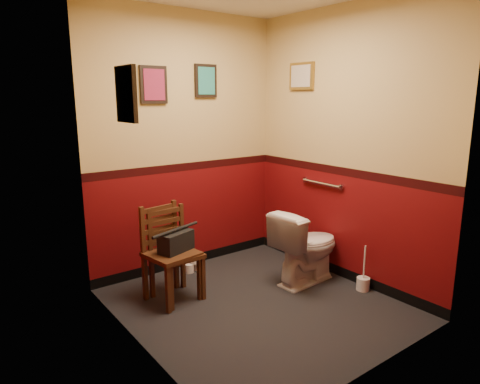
{
  "coord_description": "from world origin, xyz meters",
  "views": [
    {
      "loc": [
        -2.25,
        -2.74,
        1.83
      ],
      "look_at": [
        0.0,
        0.25,
        1.0
      ],
      "focal_mm": 32.0,
      "sensor_mm": 36.0,
      "label": 1
    }
  ],
  "objects": [
    {
      "name": "framed_print_left",
      "position": [
        -1.08,
        0.1,
        1.85
      ],
      "size": [
        0.04,
        0.3,
        0.38
      ],
      "color": "black",
      "rests_on": "wall_left"
    },
    {
      "name": "framed_print_right",
      "position": [
        1.08,
        0.6,
        2.05
      ],
      "size": [
        0.04,
        0.34,
        0.28
      ],
      "color": "olive",
      "rests_on": "wall_right"
    },
    {
      "name": "toilet",
      "position": [
        0.72,
        0.1,
        0.37
      ],
      "size": [
        0.78,
        0.46,
        0.74
      ],
      "primitive_type": "imported",
      "rotation": [
        0.0,
        0.0,
        1.63
      ],
      "color": "white",
      "rests_on": "floor"
    },
    {
      "name": "handbag",
      "position": [
        -0.5,
        0.55,
        0.55
      ],
      "size": [
        0.36,
        0.25,
        0.24
      ],
      "rotation": [
        0.0,
        0.0,
        0.31
      ],
      "color": "black",
      "rests_on": "chair_right"
    },
    {
      "name": "framed_print_back_a",
      "position": [
        -0.35,
        1.18,
        1.95
      ],
      "size": [
        0.28,
        0.04,
        0.36
      ],
      "color": "black",
      "rests_on": "wall_back"
    },
    {
      "name": "toilet_brush",
      "position": [
        1.02,
        -0.38,
        0.07
      ],
      "size": [
        0.13,
        0.13,
        0.45
      ],
      "color": "silver",
      "rests_on": "floor"
    },
    {
      "name": "chair_right",
      "position": [
        -0.5,
        0.59,
        0.42
      ],
      "size": [
        0.41,
        0.41,
        0.85
      ],
      "rotation": [
        0.0,
        0.0,
        0.05
      ],
      "color": "#3E2212",
      "rests_on": "floor"
    },
    {
      "name": "chair_left",
      "position": [
        -0.56,
        0.59,
        0.44
      ],
      "size": [
        0.47,
        0.47,
        0.88
      ],
      "rotation": [
        0.0,
        0.0,
        0.15
      ],
      "color": "#3E2212",
      "rests_on": "floor"
    },
    {
      "name": "wall_front",
      "position": [
        0.0,
        -1.2,
        1.35
      ],
      "size": [
        2.2,
        0.0,
        2.7
      ],
      "primitive_type": "cube",
      "rotation": [
        -1.57,
        0.0,
        0.0
      ],
      "color": "#5B090C",
      "rests_on": "ground"
    },
    {
      "name": "wall_back",
      "position": [
        0.0,
        1.2,
        1.35
      ],
      "size": [
        2.2,
        0.0,
        2.7
      ],
      "primitive_type": "cube",
      "rotation": [
        1.57,
        0.0,
        0.0
      ],
      "color": "#5B090C",
      "rests_on": "ground"
    },
    {
      "name": "wall_right",
      "position": [
        1.1,
        0.0,
        1.35
      ],
      "size": [
        0.0,
        2.4,
        2.7
      ],
      "primitive_type": "cube",
      "rotation": [
        1.57,
        0.0,
        -1.57
      ],
      "color": "#5B090C",
      "rests_on": "ground"
    },
    {
      "name": "wall_left",
      "position": [
        -1.1,
        0.0,
        1.35
      ],
      "size": [
        0.0,
        2.4,
        2.7
      ],
      "primitive_type": "cube",
      "rotation": [
        1.57,
        0.0,
        1.57
      ],
      "color": "#5B090C",
      "rests_on": "ground"
    },
    {
      "name": "tp_stack",
      "position": [
        -0.05,
        1.01,
        0.08
      ],
      "size": [
        0.21,
        0.11,
        0.19
      ],
      "color": "silver",
      "rests_on": "floor"
    },
    {
      "name": "floor",
      "position": [
        0.0,
        0.0,
        0.0
      ],
      "size": [
        2.2,
        2.4,
        0.0
      ],
      "primitive_type": "cube",
      "color": "black",
      "rests_on": "ground"
    },
    {
      "name": "framed_print_back_b",
      "position": [
        0.25,
        1.18,
        2.0
      ],
      "size": [
        0.26,
        0.04,
        0.34
      ],
      "color": "black",
      "rests_on": "wall_back"
    },
    {
      "name": "grab_bar",
      "position": [
        1.07,
        0.25,
        0.95
      ],
      "size": [
        0.05,
        0.56,
        0.06
      ],
      "color": "silver",
      "rests_on": "wall_right"
    }
  ]
}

